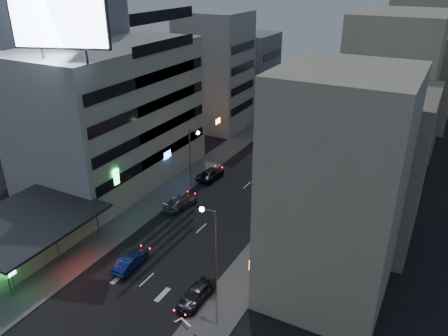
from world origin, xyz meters
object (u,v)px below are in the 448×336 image
Objects in this scene: parked_car_left at (210,174)px; scooter_silver_b at (192,321)px; road_car_blue at (130,261)px; road_car_silver at (181,202)px; parked_car_right_far at (314,158)px; person at (213,285)px; parked_car_right_near at (196,294)px; parked_car_right_mid at (267,195)px; scooter_black_b at (203,334)px.

parked_car_left is 2.41× the size of scooter_silver_b.
road_car_blue is 12.35m from road_car_silver.
road_car_blue reaches higher than scooter_silver_b.
parked_car_right_far is 32.34m from person.
parked_car_right_near reaches higher than scooter_silver_b.
road_car_silver is 19.75m from scooter_silver_b.
parked_car_left is at bearing 117.58° from parked_car_right_near.
parked_car_right_mid is 0.80× the size of parked_car_left.
scooter_silver_b is at bearing 72.40° from scooter_black_b.
person is at bearing 123.24° from parked_car_left.
parked_car_right_mid is 9.37m from parked_car_left.
parked_car_left is 8.63m from road_car_silver.
parked_car_right_far reaches higher than parked_car_right_mid.
parked_car_right_near is at bearing -85.54° from parked_car_right_mid.
scooter_black_b is 1.66m from scooter_silver_b.
parked_car_right_mid is 0.92× the size of road_car_blue.
parked_car_right_near reaches higher than road_car_blue.
road_car_silver is 21.21m from scooter_black_b.
parked_car_left is (-9.19, 1.85, 0.03)m from parked_car_right_mid.
scooter_black_b is (4.56, -23.50, -0.02)m from parked_car_right_mid.
parked_car_left is 23.46m from person.
road_car_silver reaches higher than parked_car_right_mid.
parked_car_right_near is 2.62× the size of person.
parked_car_right_mid reaches higher than scooter_black_b.
person is 4.38m from scooter_silver_b.
scooter_silver_b is (11.53, -16.03, 0.04)m from road_car_silver.
scooter_silver_b reaches higher than parked_car_left.
parked_car_right_near reaches higher than parked_car_left.
parked_car_left is at bearing -85.09° from road_car_blue.
parked_car_right_mid is at bearing -96.20° from parked_car_right_far.
parked_car_right_near is at bearing 45.22° from scooter_silver_b.
parked_car_left reaches higher than scooter_black_b.
parked_car_right_mid is at bearing 18.67° from scooter_black_b.
parked_car_right_near is 8.18m from road_car_blue.
scooter_black_b is at bearing 136.79° from road_car_silver.
parked_car_left is 1.01× the size of road_car_silver.
person is at bearing 142.34° from road_car_silver.
road_car_blue is at bearing 108.80° from road_car_silver.
road_car_blue is at bearing -102.85° from parked_car_right_far.
parked_car_right_near reaches higher than parked_car_right_far.
person is at bearing -87.50° from parked_car_right_far.
road_car_silver is (-10.23, -20.65, 0.04)m from parked_car_right_far.
person reaches higher than scooter_silver_b.
parked_car_right_far is at bearing 82.18° from parked_car_right_mid.
parked_car_right_near is 1.04× the size of road_car_blue.
road_car_blue is at bearing -109.13° from parked_car_right_mid.
scooter_black_b is at bearing -94.87° from scooter_silver_b.
parked_car_right_near is at bearing 119.74° from parked_car_left.
parked_car_right_mid is (-1.76, 19.99, -0.11)m from parked_car_right_near.
parked_car_right_mid is at bearing 171.72° from parked_car_left.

